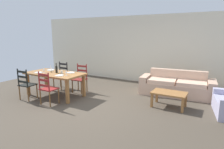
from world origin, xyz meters
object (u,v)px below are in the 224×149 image
Objects in this scene: coffee_table at (169,95)px; wine_glass_near_right at (66,72)px; dining_chair_near_right at (48,88)px; dining_chair_far_right at (80,78)px; dining_chair_near_left at (26,84)px; dining_chair_far_left at (61,75)px; coffee_cup_primary at (62,72)px; wine_glass_near_left at (44,69)px; wine_bottle at (56,69)px; wine_glass_far_left at (51,68)px; dining_table at (55,75)px; couch at (176,86)px.

wine_glass_near_right is at bearing -162.43° from coffee_table.
dining_chair_near_right is 1.44m from dining_chair_far_right.
coffee_table is at bearing 20.89° from dining_chair_near_left.
coffee_cup_primary is (0.74, -0.74, 0.32)m from dining_chair_far_left.
wine_glass_near_left is (0.16, 0.57, 0.38)m from dining_chair_near_left.
wine_bottle is at bearing -117.54° from dining_chair_far_right.
wine_glass_near_left is at bearing -162.92° from coffee_cup_primary.
wine_bottle reaches higher than wine_glass_near_left.
dining_chair_near_right is at bearing -77.73° from coffee_cup_primary.
wine_glass_far_left is at bearing -170.73° from coffee_table.
dining_chair_near_left reaches higher than dining_table.
dining_chair_near_left is 1.00× the size of dining_chair_near_right.
dining_chair_near_right is at bearing -137.50° from couch.
dining_chair_far_right is at bearing 36.59° from wine_glass_far_left.
wine_glass_near_left is at bearing -87.35° from wine_glass_far_left.
dining_chair_far_right reaches higher than dining_table.
dining_chair_far_right reaches higher than coffee_table.
coffee_table is (3.00, 1.49, -0.12)m from dining_chair_near_right.
coffee_table is at bearing -87.45° from couch.
dining_chair_far_right is 0.95m from wine_glass_near_right.
wine_bottle is (-0.37, 0.73, 0.39)m from dining_chair_near_right.
wine_glass_far_left is at bearing -153.76° from couch.
coffee_table is (3.16, 0.75, -0.44)m from coffee_cup_primary.
dining_chair_near_left is 1.00× the size of dining_chair_far_left.
dining_chair_far_left is at bearing 125.52° from wine_bottle.
wine_glass_near_right is at bearing 28.95° from dining_chair_near_left.
couch is at bearing 37.23° from wine_glass_near_right.
couch reaches higher than coffee_table.
dining_table is 3.94m from couch.
wine_bottle reaches higher than dining_chair_near_right.
wine_glass_near_left reaches higher than couch.
dining_chair_far_left is 10.67× the size of coffee_cup_primary.
dining_chair_near_left is 1.71m from dining_chair_far_right.
dining_chair_near_left is 1.07× the size of coffee_table.
wine_bottle reaches higher than dining_table.
wine_bottle reaches higher than dining_chair_near_left.
dining_chair_far_left reaches higher than coffee_cup_primary.
wine_glass_near_right reaches higher than coffee_table.
dining_chair_far_left is (0.00, 1.48, 0.00)m from dining_chair_near_left.
dining_chair_near_right is 1.22m from wine_glass_far_left.
dining_table is 0.81× the size of couch.
wine_glass_near_left is (-0.31, -0.15, 0.20)m from dining_table.
coffee_cup_primary is at bearing 3.45° from wine_bottle.
couch is (3.32, 1.97, -0.58)m from wine_bottle.
dining_chair_near_left reaches higher than coffee_table.
wine_glass_near_right is at bearing -11.78° from dining_table.
wine_bottle is at bearing -19.80° from wine_glass_far_left.
wine_glass_far_left is (0.14, 0.88, 0.38)m from dining_chair_near_left.
wine_glass_near_right is (0.61, -0.13, 0.20)m from dining_table.
dining_chair_far_right reaches higher than coffee_cup_primary.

